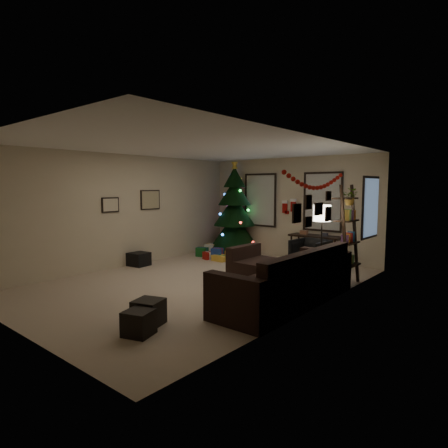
{
  "coord_description": "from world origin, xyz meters",
  "views": [
    {
      "loc": [
        5.19,
        -5.47,
        1.94
      ],
      "look_at": [
        0.1,
        0.6,
        1.15
      ],
      "focal_mm": 30.45,
      "sensor_mm": 36.0,
      "label": 1
    }
  ],
  "objects_px": {
    "desk": "(316,239)",
    "bookshelf": "(349,236)",
    "desk_chair": "(310,254)",
    "christmas_tree": "(234,214)",
    "sofa": "(282,281)"
  },
  "relations": [
    {
      "from": "sofa",
      "to": "desk_chair",
      "type": "xyz_separation_m",
      "value": [
        -0.71,
        2.45,
        0.05
      ]
    },
    {
      "from": "desk_chair",
      "to": "bookshelf",
      "type": "relative_size",
      "value": 0.36
    },
    {
      "from": "desk",
      "to": "desk_chair",
      "type": "relative_size",
      "value": 1.86
    },
    {
      "from": "bookshelf",
      "to": "christmas_tree",
      "type": "bearing_deg",
      "value": 161.52
    },
    {
      "from": "christmas_tree",
      "to": "sofa",
      "type": "height_order",
      "value": "christmas_tree"
    },
    {
      "from": "bookshelf",
      "to": "desk_chair",
      "type": "bearing_deg",
      "value": 148.1
    },
    {
      "from": "sofa",
      "to": "desk",
      "type": "relative_size",
      "value": 2.27
    },
    {
      "from": "christmas_tree",
      "to": "desk_chair",
      "type": "xyz_separation_m",
      "value": [
        2.72,
        -0.56,
        -0.77
      ]
    },
    {
      "from": "desk",
      "to": "desk_chair",
      "type": "bearing_deg",
      "value": -73.87
    },
    {
      "from": "sofa",
      "to": "bookshelf",
      "type": "xyz_separation_m",
      "value": [
        0.49,
        1.7,
        0.65
      ]
    },
    {
      "from": "christmas_tree",
      "to": "desk_chair",
      "type": "distance_m",
      "value": 2.88
    },
    {
      "from": "desk",
      "to": "bookshelf",
      "type": "bearing_deg",
      "value": -45.14
    },
    {
      "from": "christmas_tree",
      "to": "desk_chair",
      "type": "relative_size",
      "value": 3.82
    },
    {
      "from": "christmas_tree",
      "to": "desk_chair",
      "type": "bearing_deg",
      "value": -11.68
    },
    {
      "from": "christmas_tree",
      "to": "sofa",
      "type": "relative_size",
      "value": 0.9
    }
  ]
}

